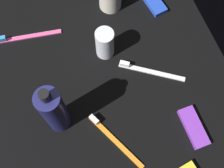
{
  "coord_description": "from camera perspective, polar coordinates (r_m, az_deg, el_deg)",
  "views": [
    {
      "loc": [
        -26.4,
        9.33,
        74.59
      ],
      "look_at": [
        0.0,
        0.0,
        3.0
      ],
      "focal_mm": 48.64,
      "sensor_mm": 36.0,
      "label": 1
    }
  ],
  "objects": [
    {
      "name": "lotion_bottle",
      "position": [
        0.69,
        -10.86,
        -4.94
      ],
      "size": [
        5.59,
        5.59,
        20.63
      ],
      "color": "navy",
      "rests_on": "ground_plane"
    },
    {
      "name": "snack_bar_purple",
      "position": [
        0.78,
        15.08,
        -7.87
      ],
      "size": [
        10.48,
        4.22,
        1.5
      ],
      "primitive_type": "cube",
      "rotation": [
        0.0,
        0.0,
        0.02
      ],
      "color": "purple",
      "rests_on": "ground_plane"
    },
    {
      "name": "deodorant_stick",
      "position": [
        0.8,
        -1.36,
        7.63
      ],
      "size": [
        4.87,
        4.87,
        9.51
      ],
      "primitive_type": "cylinder",
      "color": "silver",
      "rests_on": "ground_plane"
    },
    {
      "name": "toothbrush_white",
      "position": [
        0.81,
        6.73,
        2.55
      ],
      "size": [
        11.0,
        15.63,
        2.1
      ],
      "color": "white",
      "rests_on": "ground_plane"
    },
    {
      "name": "toothbrush_orange",
      "position": [
        0.75,
        0.1,
        -10.11
      ],
      "size": [
        16.68,
        9.02,
        2.1
      ],
      "color": "orange",
      "rests_on": "ground_plane"
    },
    {
      "name": "ground_plane",
      "position": [
        0.8,
        0.0,
        -0.94
      ],
      "size": [
        84.0,
        64.0,
        1.2
      ],
      "primitive_type": "cube",
      "color": "black"
    },
    {
      "name": "snack_bar_blue",
      "position": [
        0.93,
        7.58,
        15.31
      ],
      "size": [
        10.9,
        5.58,
        1.5
      ],
      "primitive_type": "cube",
      "rotation": [
        0.0,
        0.0,
        0.16
      ],
      "color": "blue",
      "rests_on": "ground_plane"
    },
    {
      "name": "toothbrush_pink",
      "position": [
        0.89,
        -16.04,
        8.59
      ],
      "size": [
        3.82,
        17.98,
        2.1
      ],
      "color": "#E55999",
      "rests_on": "ground_plane"
    }
  ]
}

